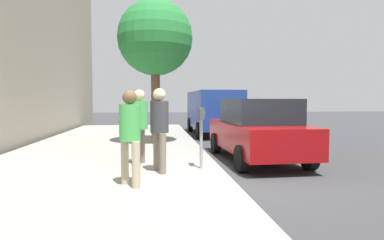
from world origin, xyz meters
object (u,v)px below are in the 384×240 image
pedestrian_bystander (130,130)px  parked_sedan_near (257,130)px  pedestrian_at_meter (159,122)px  parked_van_far (213,110)px  parking_officer (139,120)px  street_tree (155,39)px  parking_meter (201,125)px

pedestrian_bystander → parked_sedan_near: pedestrian_bystander is taller
pedestrian_at_meter → parked_van_far: (8.91, -2.79, 0.01)m
parking_officer → parked_sedan_near: (0.91, -3.27, -0.36)m
pedestrian_at_meter → street_tree: (4.73, 0.07, 2.70)m
parking_meter → parked_van_far: size_ratio=0.27×
pedestrian_bystander → parked_sedan_near: size_ratio=0.40×
pedestrian_at_meter → pedestrian_bystander: bearing=-135.0°
pedestrian_bystander → parking_officer: parking_officer is taller
parking_officer → street_tree: 4.71m
pedestrian_bystander → parked_van_far: (10.03, -3.35, 0.06)m
parked_van_far → street_tree: size_ratio=1.01×
pedestrian_at_meter → pedestrian_bystander: pedestrian_at_meter is taller
parking_meter → parking_officer: (0.63, 1.44, 0.09)m
street_tree → parked_van_far: bearing=-34.4°
parking_meter → parking_officer: bearing=66.5°
parked_sedan_near → pedestrian_bystander: bearing=131.0°
pedestrian_at_meter → parked_van_far: bearing=54.0°
parking_officer → parked_van_far: 8.67m
parked_sedan_near → parked_van_far: (7.11, 0.00, 0.36)m
parked_van_far → pedestrian_at_meter: bearing=162.6°
pedestrian_bystander → parked_van_far: size_ratio=0.34×
parking_meter → parking_officer: 1.57m
parking_officer → parked_sedan_near: size_ratio=0.41×
parking_meter → pedestrian_at_meter: (-0.26, 0.96, 0.08)m
parking_officer → parked_van_far: parked_van_far is taller
parked_sedan_near → parking_meter: bearing=130.0°
parking_meter → pedestrian_bystander: 2.05m
parking_officer → parked_van_far: (8.03, -3.27, 0.01)m
parked_van_far → parked_sedan_near: bearing=-180.0°
parked_sedan_near → parked_van_far: size_ratio=0.85×
parking_meter → pedestrian_bystander: bearing=132.1°
pedestrian_at_meter → street_tree: bearing=72.3°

